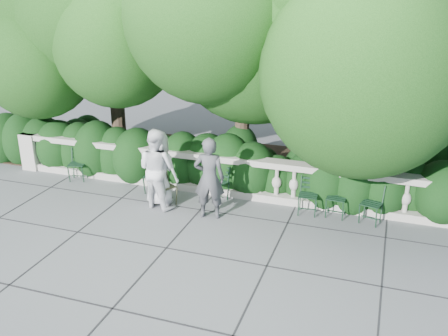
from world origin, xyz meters
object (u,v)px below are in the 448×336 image
(person_businessman, at_px, (160,169))
(person_casual_man, at_px, (157,169))
(chair_b, at_px, (152,195))
(chair_a, at_px, (77,182))
(chair_weathered, at_px, (170,207))
(chair_d, at_px, (334,219))
(chair_f, at_px, (306,217))
(chair_c, at_px, (214,202))
(chair_e, at_px, (367,225))
(person_woman_grey, at_px, (209,178))

(person_businessman, distance_m, person_casual_man, 0.17)
(chair_b, bearing_deg, person_casual_man, -51.14)
(chair_a, xyz_separation_m, chair_b, (2.18, -0.10, 0.00))
(chair_weathered, height_order, person_businessman, person_businessman)
(chair_b, bearing_deg, chair_weathered, -35.56)
(chair_d, height_order, chair_f, same)
(chair_c, relative_size, person_businessman, 0.49)
(chair_e, bearing_deg, chair_c, -166.16)
(chair_c, height_order, person_casual_man, person_casual_man)
(person_businessman, bearing_deg, chair_c, -153.13)
(chair_b, relative_size, chair_f, 1.00)
(chair_a, xyz_separation_m, person_woman_grey, (3.90, -0.74, 0.90))
(chair_a, height_order, chair_b, same)
(chair_e, bearing_deg, chair_weathered, -158.28)
(chair_d, bearing_deg, chair_a, -177.36)
(person_woman_grey, height_order, person_casual_man, person_casual_man)
(chair_a, bearing_deg, person_woman_grey, -25.38)
(chair_e, height_order, person_casual_man, person_casual_man)
(chair_d, bearing_deg, chair_c, -177.43)
(chair_b, relative_size, chair_c, 1.00)
(person_woman_grey, bearing_deg, person_casual_man, -17.10)
(chair_b, xyz_separation_m, chair_c, (1.54, 0.10, 0.00))
(person_businessman, relative_size, person_woman_grey, 0.95)
(person_businessman, bearing_deg, chair_a, -5.11)
(chair_d, relative_size, person_businessman, 0.49)
(chair_d, bearing_deg, person_businessman, -170.73)
(chair_d, bearing_deg, chair_e, -2.39)
(chair_a, height_order, chair_e, same)
(person_woman_grey, bearing_deg, chair_e, -179.62)
(person_businessman, xyz_separation_m, person_casual_man, (0.01, -0.16, 0.06))
(person_woman_grey, xyz_separation_m, person_casual_man, (-1.30, 0.13, 0.01))
(chair_e, bearing_deg, chair_d, -170.12)
(chair_b, height_order, chair_d, same)
(chair_c, xyz_separation_m, chair_e, (3.48, -0.07, 0.00))
(chair_weathered, bearing_deg, person_woman_grey, -67.72)
(person_woman_grey, distance_m, person_casual_man, 1.31)
(chair_a, relative_size, chair_d, 1.00)
(chair_a, bearing_deg, person_businessman, -24.53)
(chair_d, relative_size, chair_weathered, 1.00)
(person_businessman, bearing_deg, chair_weathered, 160.04)
(chair_b, height_order, chair_e, same)
(chair_a, relative_size, chair_f, 1.00)
(chair_d, bearing_deg, person_casual_man, -168.47)
(chair_c, relative_size, person_casual_man, 0.46)
(person_woman_grey, bearing_deg, chair_a, -22.04)
(chair_b, bearing_deg, chair_c, 3.06)
(chair_b, distance_m, chair_e, 5.02)
(person_casual_man, bearing_deg, person_woman_grey, -172.62)
(chair_weathered, distance_m, person_casual_man, 0.95)
(chair_e, distance_m, person_casual_man, 4.72)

